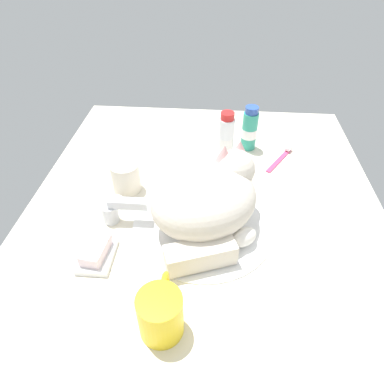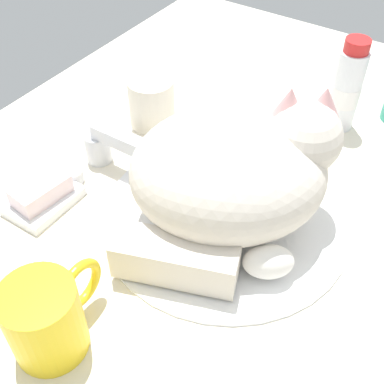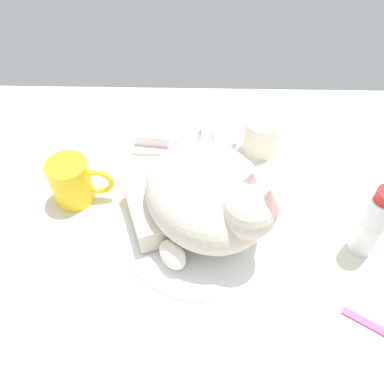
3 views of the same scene
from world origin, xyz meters
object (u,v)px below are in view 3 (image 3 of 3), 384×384
Objects in this scene: rinse_cup at (261,136)px; toothpaste_bottle at (372,224)px; coffee_mug at (73,181)px; soap_bar at (154,136)px; faucet at (206,140)px; cat at (208,198)px.

toothpaste_bottle reaches higher than rinse_cup.
soap_bar is (13.25, 14.89, -1.86)cm from coffee_mug.
faucet is 11.04cm from rinse_cup.
coffee_mug is 0.81× the size of toothpaste_bottle.
coffee_mug is at bearing 168.65° from toothpaste_bottle.
rinse_cup is (34.90, 13.77, -0.61)cm from coffee_mug.
soap_bar is at bearing 117.18° from cat.
rinse_cup is at bearing -2.97° from soap_bar.
cat is at bearing 171.76° from toothpaste_bottle.
soap_bar is (-10.87, 21.18, -5.30)cm from cat.
cat is at bearing -62.82° from soap_bar.
cat is 2.58× the size of coffee_mug.
cat is 25.16cm from coffee_mug.
toothpaste_bottle is (25.69, -3.72, -1.20)cm from cat.
faucet is 0.45× the size of cat.
coffee_mug reaches higher than rinse_cup.
cat is 25.98cm from toothpaste_bottle.
faucet is 27.54cm from coffee_mug.
soap_bar is (-10.65, 1.28, -0.33)cm from faucet.
faucet is at bearing 90.65° from cat.
toothpaste_bottle is at bearing -57.90° from rinse_cup.
soap_bar is at bearing 173.13° from faucet.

